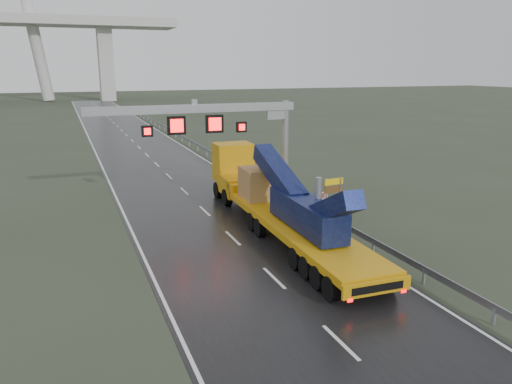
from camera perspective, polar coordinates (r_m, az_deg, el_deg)
name	(u,v)px	position (r m, az deg, el deg)	size (l,w,h in m)	color
ground	(314,317)	(20.35, 6.67, -14.05)	(400.00, 400.00, 0.00)	#2E3626
road	(147,155)	(57.23, -12.35, 4.14)	(11.00, 200.00, 0.02)	black
guardrail	(226,161)	(48.88, -3.41, 3.61)	(0.20, 140.00, 1.40)	gray
sign_gantry	(224,125)	(35.64, -3.68, 7.68)	(14.90, 1.20, 7.42)	silver
heavy_haul_truck	(269,194)	(30.98, 1.45, -0.26)	(3.60, 20.90, 4.89)	orange
exit_sign_pair	(334,189)	(33.36, 8.87, 0.36)	(1.46, 0.23, 2.50)	gray
striped_barrier	(323,200)	(35.26, 7.62, -0.90)	(0.62, 0.33, 1.05)	red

